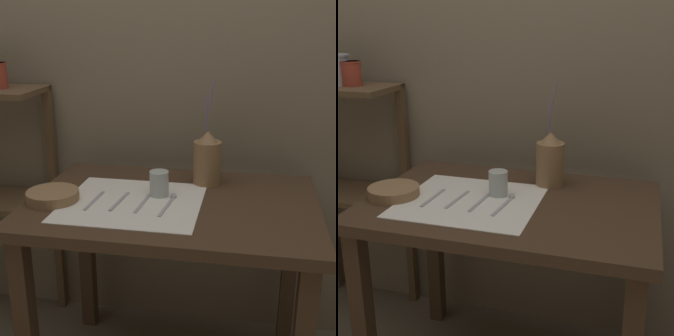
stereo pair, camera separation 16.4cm
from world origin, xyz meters
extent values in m
cube|color=#7A6B56|center=(0.00, 0.47, 1.20)|extent=(7.00, 0.06, 2.40)
cube|color=#422D1E|center=(0.00, 0.00, 0.77)|extent=(1.03, 0.72, 0.04)
cube|color=#422D1E|center=(-0.45, -0.30, 0.37)|extent=(0.06, 0.06, 0.75)
cube|color=#422D1E|center=(-0.45, 0.30, 0.37)|extent=(0.06, 0.06, 0.75)
cube|color=#422D1E|center=(0.45, 0.30, 0.37)|extent=(0.06, 0.06, 0.75)
cube|color=brown|center=(-0.87, 0.27, 1.12)|extent=(0.50, 0.29, 0.02)
cube|color=brown|center=(-0.87, 0.27, 0.62)|extent=(0.50, 0.29, 0.02)
cube|color=brown|center=(-0.64, 0.40, 0.56)|extent=(0.04, 0.04, 1.13)
cube|color=white|center=(-0.14, -0.05, 0.79)|extent=(0.48, 0.45, 0.00)
cylinder|color=olive|center=(0.10, 0.20, 0.87)|extent=(0.11, 0.11, 0.17)
cone|color=olive|center=(0.10, 0.20, 0.98)|extent=(0.08, 0.08, 0.04)
cylinder|color=slate|center=(0.10, 0.21, 1.10)|extent=(0.03, 0.02, 0.19)
cylinder|color=slate|center=(0.09, 0.20, 1.06)|extent=(0.01, 0.02, 0.12)
cylinder|color=slate|center=(0.09, 0.21, 1.07)|extent=(0.01, 0.03, 0.14)
cylinder|color=slate|center=(0.11, 0.18, 1.10)|extent=(0.04, 0.04, 0.20)
cylinder|color=#8E6B47|center=(-0.42, -0.09, 0.81)|extent=(0.19, 0.19, 0.04)
cylinder|color=#B7C1BC|center=(-0.06, 0.03, 0.84)|extent=(0.07, 0.07, 0.09)
cube|color=#A8A8AD|center=(-0.27, -0.07, 0.79)|extent=(0.02, 0.18, 0.00)
cube|color=#A8A8AD|center=(-0.18, -0.06, 0.79)|extent=(0.03, 0.18, 0.00)
cube|color=#A8A8AD|center=(-0.10, -0.06, 0.79)|extent=(0.02, 0.18, 0.00)
cube|color=#A8A8AD|center=(-0.01, -0.07, 0.79)|extent=(0.03, 0.18, 0.00)
sphere|color=#A8A8AD|center=(0.00, 0.01, 0.79)|extent=(0.02, 0.02, 0.02)
cylinder|color=#9E3828|center=(-0.80, 0.27, 1.18)|extent=(0.08, 0.08, 0.11)
cylinder|color=#9E3828|center=(-0.80, 0.27, 1.23)|extent=(0.09, 0.09, 0.01)
camera|label=1|loc=(0.27, -1.54, 1.41)|focal=50.00mm
camera|label=2|loc=(0.43, -1.50, 1.41)|focal=50.00mm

